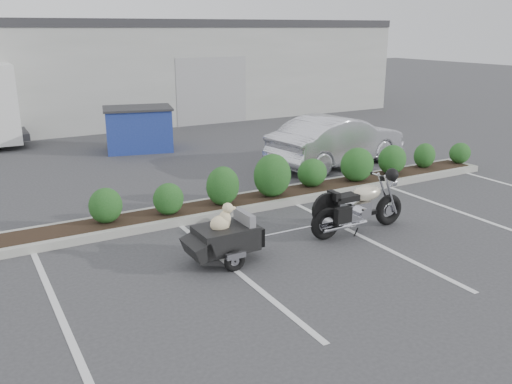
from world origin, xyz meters
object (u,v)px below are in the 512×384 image
pet_trailer (225,237)px  sedan (337,140)px  motorcycle (359,207)px  dumpster (139,129)px

pet_trailer → sedan: bearing=37.2°
motorcycle → pet_trailer: motorcycle is taller
motorcycle → dumpster: bearing=98.2°
motorcycle → sedan: sedan is taller
pet_trailer → dumpster: bearing=80.5°
motorcycle → sedan: (2.85, 4.37, 0.20)m
sedan → dumpster: bearing=32.7°
sedan → dumpster: sedan is taller
pet_trailer → dumpster: dumpster is taller
pet_trailer → sedan: (5.63, 4.35, 0.26)m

